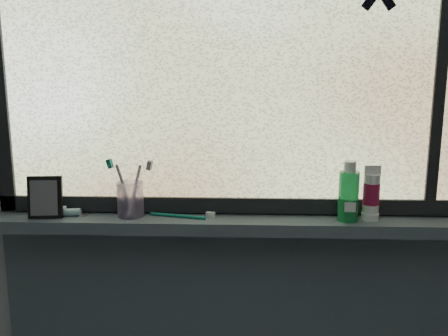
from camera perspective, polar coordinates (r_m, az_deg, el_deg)
wall_back at (r=1.62m, az=2.18°, el=2.86°), size 3.00×0.01×2.50m
windowsill at (r=1.60m, az=2.10°, el=-6.42°), size 1.62×0.14×0.04m
window_pane at (r=1.58m, az=2.25°, el=12.83°), size 1.50×0.01×1.00m
frame_bottom at (r=1.64m, az=2.12°, el=-4.23°), size 1.60×0.03×0.05m
frame_mullion at (r=1.68m, az=23.62°, el=11.81°), size 0.03×0.03×1.00m
vanity_mirror at (r=1.68m, az=-19.76°, el=-3.15°), size 0.11×0.06×0.13m
toothpaste_tube at (r=1.69m, az=-17.90°, el=-4.74°), size 0.18×0.08×0.03m
toothbrush_cup at (r=1.63m, az=-10.66°, el=-3.54°), size 0.10×0.10×0.11m
toothbrush_lying at (r=1.61m, az=-5.29°, el=-5.37°), size 0.23×0.07×0.02m
mouthwash_bottle at (r=1.60m, az=14.06°, el=-2.59°), size 0.07×0.07×0.16m
cream_tube at (r=1.62m, az=16.50°, el=-2.56°), size 0.05×0.05×0.12m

